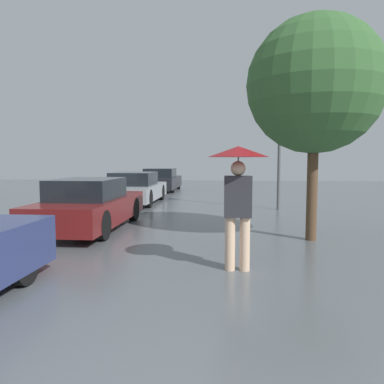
{
  "coord_description": "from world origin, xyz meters",
  "views": [
    {
      "loc": [
        0.23,
        -1.13,
        1.69
      ],
      "look_at": [
        -0.29,
        4.54,
        1.2
      ],
      "focal_mm": 35.0,
      "sensor_mm": 36.0,
      "label": 1
    }
  ],
  "objects_px": {
    "parked_car_second": "(90,205)",
    "parked_car_farthest": "(161,180)",
    "parked_car_third": "(135,189)",
    "pedestrian": "(238,179)",
    "street_lamp": "(280,111)",
    "tree": "(315,86)"
  },
  "relations": [
    {
      "from": "parked_car_second",
      "to": "parked_car_farthest",
      "type": "relative_size",
      "value": 1.03
    },
    {
      "from": "parked_car_farthest",
      "to": "parked_car_third",
      "type": "bearing_deg",
      "value": -89.43
    },
    {
      "from": "pedestrian",
      "to": "parked_car_farthest",
      "type": "height_order",
      "value": "pedestrian"
    },
    {
      "from": "pedestrian",
      "to": "street_lamp",
      "type": "xyz_separation_m",
      "value": [
        1.61,
        7.28,
        1.92
      ]
    },
    {
      "from": "parked_car_farthest",
      "to": "street_lamp",
      "type": "xyz_separation_m",
      "value": [
        5.4,
        -7.53,
        2.76
      ]
    },
    {
      "from": "pedestrian",
      "to": "tree",
      "type": "xyz_separation_m",
      "value": [
        1.62,
        2.36,
        1.8
      ]
    },
    {
      "from": "pedestrian",
      "to": "parked_car_third",
      "type": "distance_m",
      "value": 9.44
    },
    {
      "from": "parked_car_second",
      "to": "parked_car_farthest",
      "type": "distance_m",
      "value": 11.63
    },
    {
      "from": "parked_car_third",
      "to": "pedestrian",
      "type": "bearing_deg",
      "value": -66.67
    },
    {
      "from": "parked_car_second",
      "to": "parked_car_farthest",
      "type": "height_order",
      "value": "parked_car_second"
    },
    {
      "from": "tree",
      "to": "parked_car_farthest",
      "type": "bearing_deg",
      "value": 113.48
    },
    {
      "from": "parked_car_farthest",
      "to": "street_lamp",
      "type": "bearing_deg",
      "value": -54.38
    },
    {
      "from": "pedestrian",
      "to": "parked_car_second",
      "type": "xyz_separation_m",
      "value": [
        -3.5,
        3.18,
        -0.83
      ]
    },
    {
      "from": "tree",
      "to": "street_lamp",
      "type": "distance_m",
      "value": 4.92
    },
    {
      "from": "pedestrian",
      "to": "parked_car_second",
      "type": "relative_size",
      "value": 0.44
    },
    {
      "from": "parked_car_third",
      "to": "tree",
      "type": "distance_m",
      "value": 8.66
    },
    {
      "from": "parked_car_third",
      "to": "parked_car_farthest",
      "type": "xyz_separation_m",
      "value": [
        -0.06,
        6.17,
        -0.0
      ]
    },
    {
      "from": "parked_car_second",
      "to": "parked_car_third",
      "type": "distance_m",
      "value": 5.46
    },
    {
      "from": "parked_car_second",
      "to": "tree",
      "type": "bearing_deg",
      "value": -9.19
    },
    {
      "from": "pedestrian",
      "to": "parked_car_second",
      "type": "distance_m",
      "value": 4.8
    },
    {
      "from": "pedestrian",
      "to": "parked_car_third",
      "type": "height_order",
      "value": "pedestrian"
    },
    {
      "from": "parked_car_third",
      "to": "parked_car_farthest",
      "type": "relative_size",
      "value": 1.02
    }
  ]
}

